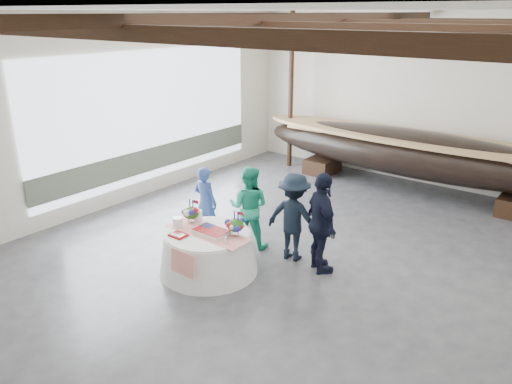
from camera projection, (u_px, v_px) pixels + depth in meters
The scene contains 13 objects.
floor at pixel (291, 258), 9.60m from camera, with size 10.00×12.00×0.01m, color #3D3D42.
wall_back at pixel (420, 100), 13.27m from camera, with size 10.00×0.02×4.50m, color silver.
wall_left at pixel (117, 112), 11.72m from camera, with size 0.02×12.00×4.50m, color silver.
ceiling at pixel (297, 10), 8.06m from camera, with size 10.00×12.00×0.01m, color white.
pavilion_structure at pixel (323, 39), 8.87m from camera, with size 9.80×11.76×4.50m.
open_bay at pixel (152, 123), 12.57m from camera, with size 0.03×7.00×3.20m.
longboat_display at pixel (412, 153), 12.82m from camera, with size 8.74×1.75×1.64m.
banquet_table at pixel (208, 252), 9.01m from camera, with size 1.78×1.78×0.76m.
tabletop_items at pixel (209, 222), 8.95m from camera, with size 1.65×0.95×0.40m.
guest_woman_blue at pixel (205, 203), 10.27m from camera, with size 0.56×0.37×1.53m, color navy.
guest_woman_teal at pixel (249, 207), 9.84m from camera, with size 0.81×0.63×1.68m, color #1FA17C.
guest_man_left at pixel (294, 217), 9.33m from camera, with size 1.10×0.63×1.70m, color black.
guest_man_right at pixel (322, 223), 8.83m from camera, with size 1.10×0.46×1.88m, color black.
Camera 1 is at (4.75, -7.18, 4.48)m, focal length 35.00 mm.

